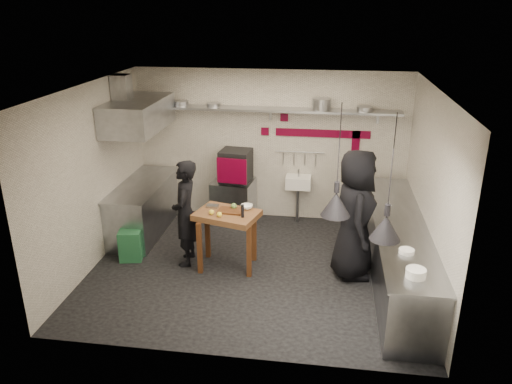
# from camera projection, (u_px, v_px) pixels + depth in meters

# --- Properties ---
(floor) EXTENTS (5.00, 5.00, 0.00)m
(floor) POSITION_uv_depth(u_px,v_px,m) (254.00, 268.00, 7.81)
(floor) COLOR black
(floor) RESTS_ON ground
(ceiling) EXTENTS (5.00, 5.00, 0.00)m
(ceiling) POSITION_uv_depth(u_px,v_px,m) (254.00, 88.00, 6.81)
(ceiling) COLOR beige
(ceiling) RESTS_ON floor
(wall_back) EXTENTS (5.00, 0.04, 2.80)m
(wall_back) POSITION_uv_depth(u_px,v_px,m) (270.00, 146.00, 9.25)
(wall_back) COLOR silver
(wall_back) RESTS_ON floor
(wall_front) EXTENTS (5.00, 0.04, 2.80)m
(wall_front) POSITION_uv_depth(u_px,v_px,m) (225.00, 251.00, 5.37)
(wall_front) COLOR silver
(wall_front) RESTS_ON floor
(wall_left) EXTENTS (0.04, 4.20, 2.80)m
(wall_left) POSITION_uv_depth(u_px,v_px,m) (93.00, 176.00, 7.64)
(wall_left) COLOR silver
(wall_left) RESTS_ON floor
(wall_right) EXTENTS (0.04, 4.20, 2.80)m
(wall_right) POSITION_uv_depth(u_px,v_px,m) (430.00, 193.00, 6.98)
(wall_right) COLOR silver
(wall_right) RESTS_ON floor
(red_band_horiz) EXTENTS (1.70, 0.02, 0.14)m
(red_band_horiz) POSITION_uv_depth(u_px,v_px,m) (323.00, 133.00, 9.01)
(red_band_horiz) COLOR #5E031F
(red_band_horiz) RESTS_ON wall_back
(red_band_vert) EXTENTS (0.14, 0.02, 1.10)m
(red_band_vert) POSITION_uv_depth(u_px,v_px,m) (354.00, 160.00, 9.10)
(red_band_vert) COLOR #5E031F
(red_band_vert) RESTS_ON wall_back
(red_tile_a) EXTENTS (0.14, 0.02, 0.14)m
(red_tile_a) POSITION_uv_depth(u_px,v_px,m) (284.00, 117.00, 9.00)
(red_tile_a) COLOR #5E031F
(red_tile_a) RESTS_ON wall_back
(red_tile_b) EXTENTS (0.14, 0.02, 0.14)m
(red_tile_b) POSITION_uv_depth(u_px,v_px,m) (265.00, 131.00, 9.15)
(red_tile_b) COLOR #5E031F
(red_tile_b) RESTS_ON wall_back
(back_shelf) EXTENTS (4.60, 0.34, 0.04)m
(back_shelf) POSITION_uv_depth(u_px,v_px,m) (270.00, 110.00, 8.83)
(back_shelf) COLOR gray
(back_shelf) RESTS_ON wall_back
(shelf_bracket_left) EXTENTS (0.04, 0.06, 0.24)m
(shelf_bracket_left) POSITION_uv_depth(u_px,v_px,m) (169.00, 110.00, 9.26)
(shelf_bracket_left) COLOR gray
(shelf_bracket_left) RESTS_ON wall_back
(shelf_bracket_mid) EXTENTS (0.04, 0.06, 0.24)m
(shelf_bracket_mid) POSITION_uv_depth(u_px,v_px,m) (271.00, 113.00, 9.00)
(shelf_bracket_mid) COLOR gray
(shelf_bracket_mid) RESTS_ON wall_back
(shelf_bracket_right) EXTENTS (0.04, 0.06, 0.24)m
(shelf_bracket_right) POSITION_uv_depth(u_px,v_px,m) (378.00, 117.00, 8.75)
(shelf_bracket_right) COLOR gray
(shelf_bracket_right) RESTS_ON wall_back
(pan_far_left) EXTENTS (0.29, 0.29, 0.09)m
(pan_far_left) POSITION_uv_depth(u_px,v_px,m) (182.00, 103.00, 9.02)
(pan_far_left) COLOR gray
(pan_far_left) RESTS_ON back_shelf
(pan_mid_left) EXTENTS (0.30, 0.30, 0.07)m
(pan_mid_left) POSITION_uv_depth(u_px,v_px,m) (214.00, 105.00, 8.94)
(pan_mid_left) COLOR gray
(pan_mid_left) RESTS_ON back_shelf
(stock_pot) EXTENTS (0.38, 0.38, 0.20)m
(stock_pot) POSITION_uv_depth(u_px,v_px,m) (322.00, 104.00, 8.66)
(stock_pot) COLOR gray
(stock_pot) RESTS_ON back_shelf
(pan_right) EXTENTS (0.35, 0.35, 0.08)m
(pan_right) POSITION_uv_depth(u_px,v_px,m) (365.00, 109.00, 8.58)
(pan_right) COLOR gray
(pan_right) RESTS_ON back_shelf
(oven_stand) EXTENTS (0.80, 0.74, 0.80)m
(oven_stand) POSITION_uv_depth(u_px,v_px,m) (234.00, 201.00, 9.38)
(oven_stand) COLOR gray
(oven_stand) RESTS_ON floor
(combi_oven) EXTENTS (0.59, 0.56, 0.58)m
(combi_oven) POSITION_uv_depth(u_px,v_px,m) (236.00, 165.00, 9.17)
(combi_oven) COLOR black
(combi_oven) RESTS_ON oven_stand
(oven_door) EXTENTS (0.55, 0.09, 0.46)m
(oven_door) POSITION_uv_depth(u_px,v_px,m) (232.00, 171.00, 8.86)
(oven_door) COLOR #5E031F
(oven_door) RESTS_ON combi_oven
(oven_glass) EXTENTS (0.40, 0.06, 0.34)m
(oven_glass) POSITION_uv_depth(u_px,v_px,m) (232.00, 171.00, 8.87)
(oven_glass) COLOR black
(oven_glass) RESTS_ON oven_door
(hand_sink) EXTENTS (0.46, 0.34, 0.22)m
(hand_sink) POSITION_uv_depth(u_px,v_px,m) (298.00, 182.00, 9.23)
(hand_sink) COLOR white
(hand_sink) RESTS_ON wall_back
(sink_tap) EXTENTS (0.03, 0.03, 0.14)m
(sink_tap) POSITION_uv_depth(u_px,v_px,m) (299.00, 173.00, 9.17)
(sink_tap) COLOR gray
(sink_tap) RESTS_ON hand_sink
(sink_drain) EXTENTS (0.06, 0.06, 0.66)m
(sink_drain) POSITION_uv_depth(u_px,v_px,m) (297.00, 205.00, 9.35)
(sink_drain) COLOR gray
(sink_drain) RESTS_ON floor
(utensil_rail) EXTENTS (0.90, 0.02, 0.02)m
(utensil_rail) POSITION_uv_depth(u_px,v_px,m) (300.00, 152.00, 9.17)
(utensil_rail) COLOR gray
(utensil_rail) RESTS_ON wall_back
(counter_right) EXTENTS (0.70, 3.80, 0.90)m
(counter_right) POSITION_uv_depth(u_px,v_px,m) (398.00, 252.00, 7.36)
(counter_right) COLOR gray
(counter_right) RESTS_ON floor
(counter_right_top) EXTENTS (0.76, 3.90, 0.03)m
(counter_right_top) POSITION_uv_depth(u_px,v_px,m) (401.00, 223.00, 7.20)
(counter_right_top) COLOR gray
(counter_right_top) RESTS_ON counter_right
(plate_stack) EXTENTS (0.30, 0.30, 0.11)m
(plate_stack) POSITION_uv_depth(u_px,v_px,m) (416.00, 273.00, 5.74)
(plate_stack) COLOR white
(plate_stack) RESTS_ON counter_right_top
(small_bowl_right) EXTENTS (0.25, 0.25, 0.05)m
(small_bowl_right) POSITION_uv_depth(u_px,v_px,m) (407.00, 251.00, 6.31)
(small_bowl_right) COLOR white
(small_bowl_right) RESTS_ON counter_right_top
(counter_left) EXTENTS (0.70, 1.90, 0.90)m
(counter_left) POSITION_uv_depth(u_px,v_px,m) (144.00, 208.00, 8.91)
(counter_left) COLOR gray
(counter_left) RESTS_ON floor
(counter_left_top) EXTENTS (0.76, 2.00, 0.03)m
(counter_left_top) POSITION_uv_depth(u_px,v_px,m) (141.00, 184.00, 8.74)
(counter_left_top) COLOR gray
(counter_left_top) RESTS_ON counter_left
(extractor_hood) EXTENTS (0.78, 1.60, 0.50)m
(extractor_hood) POSITION_uv_depth(u_px,v_px,m) (138.00, 115.00, 8.29)
(extractor_hood) COLOR gray
(extractor_hood) RESTS_ON ceiling
(hood_duct) EXTENTS (0.28, 0.28, 0.50)m
(hood_duct) POSITION_uv_depth(u_px,v_px,m) (122.00, 90.00, 8.18)
(hood_duct) COLOR gray
(hood_duct) RESTS_ON ceiling
(green_bin) EXTENTS (0.41, 0.41, 0.50)m
(green_bin) POSITION_uv_depth(u_px,v_px,m) (131.00, 244.00, 8.03)
(green_bin) COLOR #226239
(green_bin) RESTS_ON floor
(prep_table) EXTENTS (1.06, 0.86, 0.92)m
(prep_table) POSITION_uv_depth(u_px,v_px,m) (228.00, 240.00, 7.72)
(prep_table) COLOR brown
(prep_table) RESTS_ON floor
(cutting_board) EXTENTS (0.39, 0.29, 0.02)m
(cutting_board) POSITION_uv_depth(u_px,v_px,m) (230.00, 211.00, 7.58)
(cutting_board) COLOR #512B14
(cutting_board) RESTS_ON prep_table
(pepper_mill) EXTENTS (0.06, 0.06, 0.20)m
(pepper_mill) POSITION_uv_depth(u_px,v_px,m) (243.00, 211.00, 7.35)
(pepper_mill) COLOR black
(pepper_mill) RESTS_ON prep_table
(lemon_a) EXTENTS (0.10, 0.10, 0.08)m
(lemon_a) POSITION_uv_depth(u_px,v_px,m) (211.00, 212.00, 7.46)
(lemon_a) COLOR yellow
(lemon_a) RESTS_ON prep_table
(lemon_b) EXTENTS (0.11, 0.11, 0.08)m
(lemon_b) POSITION_uv_depth(u_px,v_px,m) (219.00, 214.00, 7.38)
(lemon_b) COLOR yellow
(lemon_b) RESTS_ON prep_table
(veg_ball) EXTENTS (0.12, 0.12, 0.09)m
(veg_ball) POSITION_uv_depth(u_px,v_px,m) (234.00, 206.00, 7.66)
(veg_ball) COLOR #659141
(veg_ball) RESTS_ON prep_table
(steel_tray) EXTENTS (0.19, 0.13, 0.03)m
(steel_tray) POSITION_uv_depth(u_px,v_px,m) (212.00, 206.00, 7.75)
(steel_tray) COLOR gray
(steel_tray) RESTS_ON prep_table
(bowl) EXTENTS (0.22, 0.22, 0.06)m
(bowl) POSITION_uv_depth(u_px,v_px,m) (247.00, 207.00, 7.68)
(bowl) COLOR white
(bowl) RESTS_ON prep_table
(heat_lamp_near) EXTENTS (0.47, 0.47, 1.45)m
(heat_lamp_near) POSITION_uv_depth(u_px,v_px,m) (338.00, 161.00, 6.11)
(heat_lamp_near) COLOR black
(heat_lamp_near) RESTS_ON ceiling
(heat_lamp_far) EXTENTS (0.41, 0.41, 1.51)m
(heat_lamp_far) POSITION_uv_depth(u_px,v_px,m) (391.00, 179.00, 5.60)
(heat_lamp_far) COLOR black
(heat_lamp_far) RESTS_ON ceiling
(chef_left) EXTENTS (0.47, 0.66, 1.70)m
(chef_left) POSITION_uv_depth(u_px,v_px,m) (185.00, 213.00, 7.70)
(chef_left) COLOR black
(chef_left) RESTS_ON floor
(chef_right) EXTENTS (0.69, 1.00, 1.97)m
(chef_right) POSITION_uv_depth(u_px,v_px,m) (355.00, 215.00, 7.31)
(chef_right) COLOR black
(chef_right) RESTS_ON floor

